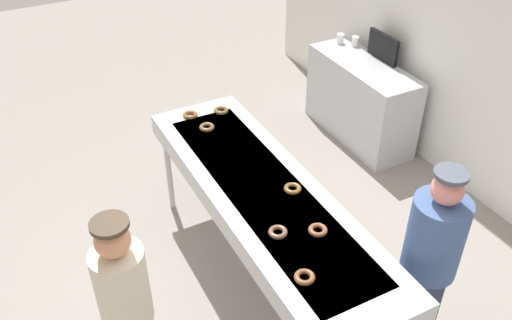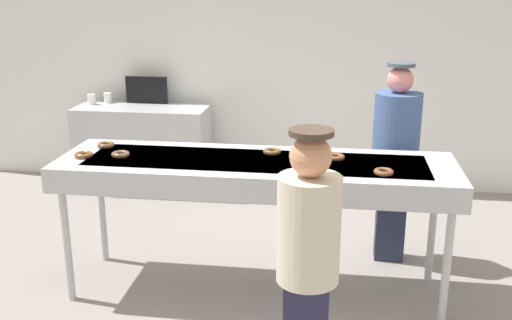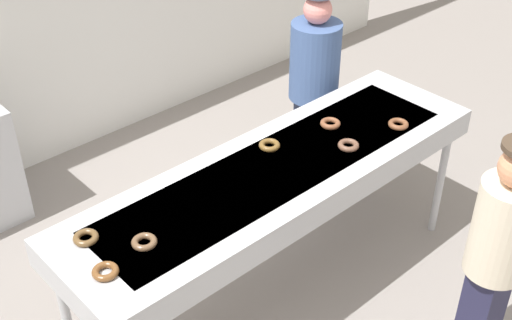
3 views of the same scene
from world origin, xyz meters
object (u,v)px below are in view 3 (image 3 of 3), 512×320
chocolate_donut_4 (348,145)px  chocolate_donut_6 (86,238)px  chocolate_donut_0 (105,271)px  worker_baker (314,81)px  chocolate_donut_2 (398,124)px  chocolate_donut_1 (269,145)px  chocolate_donut_5 (330,124)px  chocolate_donut_3 (144,242)px  customer_waiting (497,253)px  fryer_conveyor (278,178)px

chocolate_donut_4 → chocolate_donut_6: 1.71m
chocolate_donut_0 → worker_baker: worker_baker is taller
chocolate_donut_2 → chocolate_donut_6: 2.15m
chocolate_donut_0 → chocolate_donut_1: (1.37, 0.28, 0.00)m
chocolate_donut_1 → chocolate_donut_5: same height
chocolate_donut_1 → chocolate_donut_3: size_ratio=1.00×
chocolate_donut_2 → chocolate_donut_6: size_ratio=1.00×
chocolate_donut_1 → customer_waiting: size_ratio=0.08×
chocolate_donut_3 → chocolate_donut_4: 1.47m
chocolate_donut_0 → chocolate_donut_4: bearing=-1.8°
chocolate_donut_1 → worker_baker: (0.96, 0.52, -0.09)m
chocolate_donut_3 → chocolate_donut_4: (1.47, -0.11, 0.00)m
chocolate_donut_4 → chocolate_donut_3: bearing=175.9°
chocolate_donut_4 → chocolate_donut_1: bearing=137.5°
chocolate_donut_4 → chocolate_donut_6: size_ratio=1.00×
chocolate_donut_5 → chocolate_donut_4: bearing=-113.5°
chocolate_donut_0 → chocolate_donut_6: 0.29m
chocolate_donut_1 → chocolate_donut_6: same height
fryer_conveyor → chocolate_donut_3: size_ratio=21.49×
chocolate_donut_0 → customer_waiting: (1.72, -1.15, -0.16)m
customer_waiting → chocolate_donut_3: bearing=146.8°
chocolate_donut_5 → chocolate_donut_3: bearing=-174.6°
fryer_conveyor → customer_waiting: customer_waiting is taller
chocolate_donut_5 → worker_baker: bearing=51.3°
chocolate_donut_1 → worker_baker: worker_baker is taller
chocolate_donut_2 → chocolate_donut_3: bearing=175.2°
chocolate_donut_2 → chocolate_donut_4: 0.44m
chocolate_donut_1 → chocolate_donut_4: same height
chocolate_donut_0 → chocolate_donut_2: same height
chocolate_donut_1 → chocolate_donut_5: (0.48, -0.08, 0.00)m
chocolate_donut_4 → chocolate_donut_6: same height
chocolate_donut_2 → chocolate_donut_5: (-0.32, 0.31, 0.00)m
customer_waiting → chocolate_donut_0: bearing=152.5°
chocolate_donut_3 → chocolate_donut_5: size_ratio=1.00×
chocolate_donut_1 → chocolate_donut_3: bearing=-168.3°
chocolate_donut_0 → chocolate_donut_1: same height
chocolate_donut_0 → customer_waiting: 2.08m
chocolate_donut_6 → customer_waiting: size_ratio=0.08×
chocolate_donut_1 → chocolate_donut_5: size_ratio=1.00×
chocolate_donut_4 → chocolate_donut_2: bearing=-7.0°
chocolate_donut_1 → worker_baker: bearing=28.6°
fryer_conveyor → worker_baker: (1.06, 0.71, 0.02)m
chocolate_donut_2 → worker_baker: size_ratio=0.08×
fryer_conveyor → chocolate_donut_5: 0.60m
chocolate_donut_3 → chocolate_donut_5: same height
chocolate_donut_1 → chocolate_donut_3: (-1.10, -0.23, 0.00)m
chocolate_donut_0 → chocolate_donut_1: 1.40m
chocolate_donut_0 → chocolate_donut_6: bearing=78.1°
customer_waiting → chocolate_donut_5: bearing=90.9°
chocolate_donut_3 → chocolate_donut_2: bearing=-4.8°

